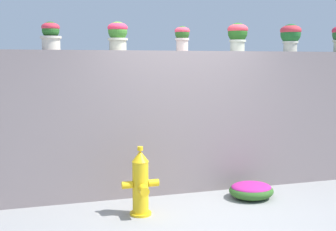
% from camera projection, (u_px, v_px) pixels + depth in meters
% --- Properties ---
extents(ground_plane, '(24.00, 24.00, 0.00)m').
position_uv_depth(ground_plane, '(209.00, 216.00, 5.36)').
color(ground_plane, gray).
extents(stone_wall, '(6.27, 0.42, 2.08)m').
position_uv_depth(stone_wall, '(180.00, 122.00, 6.36)').
color(stone_wall, gray).
rests_on(stone_wall, ground).
extents(potted_plant_1, '(0.28, 0.28, 0.38)m').
position_uv_depth(potted_plant_1, '(51.00, 34.00, 5.69)').
color(potted_plant_1, beige).
rests_on(potted_plant_1, stone_wall).
extents(potted_plant_2, '(0.28, 0.28, 0.40)m').
position_uv_depth(potted_plant_2, '(118.00, 34.00, 5.95)').
color(potted_plant_2, beige).
rests_on(potted_plant_2, stone_wall).
extents(potted_plant_3, '(0.22, 0.22, 0.36)m').
position_uv_depth(potted_plant_3, '(182.00, 36.00, 6.18)').
color(potted_plant_3, beige).
rests_on(potted_plant_3, stone_wall).
extents(potted_plant_4, '(0.31, 0.31, 0.43)m').
position_uv_depth(potted_plant_4, '(238.00, 34.00, 6.49)').
color(potted_plant_4, beige).
rests_on(potted_plant_4, stone_wall).
extents(potted_plant_5, '(0.33, 0.33, 0.43)m').
position_uv_depth(potted_plant_5, '(291.00, 35.00, 6.69)').
color(potted_plant_5, beige).
rests_on(potted_plant_5, stone_wall).
extents(fire_hydrant, '(0.47, 0.39, 0.88)m').
position_uv_depth(fire_hydrant, '(141.00, 184.00, 5.37)').
color(fire_hydrant, yellow).
rests_on(fire_hydrant, ground).
extents(flower_bush_left, '(0.64, 0.57, 0.23)m').
position_uv_depth(flower_bush_left, '(251.00, 190.00, 6.07)').
color(flower_bush_left, '#326225').
rests_on(flower_bush_left, ground).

